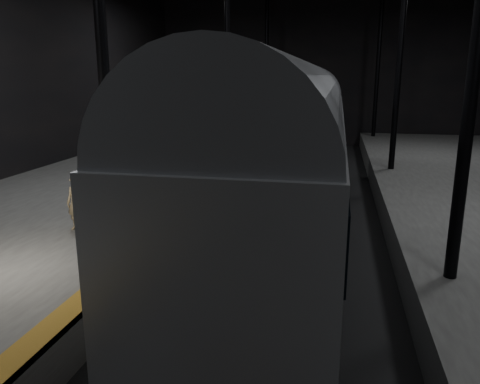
# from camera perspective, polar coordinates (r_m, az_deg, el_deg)

# --- Properties ---
(ground) EXTENTS (44.00, 44.00, 0.00)m
(ground) POSITION_cam_1_polar(r_m,az_deg,el_deg) (14.80, 5.92, -6.28)
(ground) COLOR black
(ground) RESTS_ON ground
(platform_left) EXTENTS (9.00, 43.80, 1.00)m
(platform_left) POSITION_cam_1_polar(r_m,az_deg,el_deg) (17.04, -20.01, -2.57)
(platform_left) COLOR #4A4A48
(platform_left) RESTS_ON ground
(tactile_strip) EXTENTS (0.50, 43.80, 0.01)m
(tactile_strip) POSITION_cam_1_polar(r_m,az_deg,el_deg) (15.13, -6.32, -1.83)
(tactile_strip) COLOR olive
(tactile_strip) RESTS_ON platform_left
(track) EXTENTS (2.40, 43.00, 0.24)m
(track) POSITION_cam_1_polar(r_m,az_deg,el_deg) (14.78, 5.93, -6.03)
(track) COLOR #3F3328
(track) RESTS_ON ground
(train) EXTENTS (3.03, 20.26, 5.42)m
(train) POSITION_cam_1_polar(r_m,az_deg,el_deg) (14.78, 6.52, 5.78)
(train) COLOR #A0A3A8
(train) RESTS_ON ground
(woman) EXTENTS (0.57, 0.39, 1.50)m
(woman) POSITION_cam_1_polar(r_m,az_deg,el_deg) (13.44, -19.35, -1.30)
(woman) COLOR tan
(woman) RESTS_ON platform_left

